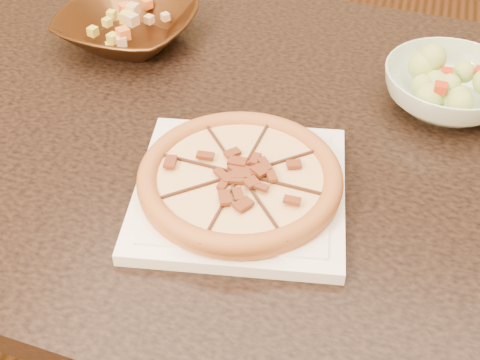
{
  "coord_description": "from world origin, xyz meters",
  "views": [
    {
      "loc": [
        0.17,
        -0.93,
        1.37
      ],
      "look_at": [
        -0.01,
        -0.3,
        0.78
      ],
      "focal_mm": 50.0,
      "sensor_mm": 36.0,
      "label": 1
    }
  ],
  "objects_px": {
    "pizza": "(240,178)",
    "bronze_bowl": "(128,27)",
    "dining_table": "(196,163)",
    "plate": "(240,191)",
    "salad_bowl": "(449,88)"
  },
  "relations": [
    {
      "from": "dining_table",
      "to": "plate",
      "type": "bearing_deg",
      "value": -52.92
    },
    {
      "from": "pizza",
      "to": "bronze_bowl",
      "type": "relative_size",
      "value": 1.15
    },
    {
      "from": "bronze_bowl",
      "to": "plate",
      "type": "bearing_deg",
      "value": -48.24
    },
    {
      "from": "plate",
      "to": "salad_bowl",
      "type": "relative_size",
      "value": 1.57
    },
    {
      "from": "pizza",
      "to": "salad_bowl",
      "type": "height_order",
      "value": "salad_bowl"
    },
    {
      "from": "salad_bowl",
      "to": "pizza",
      "type": "bearing_deg",
      "value": -131.28
    },
    {
      "from": "plate",
      "to": "salad_bowl",
      "type": "height_order",
      "value": "salad_bowl"
    },
    {
      "from": "dining_table",
      "to": "pizza",
      "type": "distance_m",
      "value": 0.24
    },
    {
      "from": "plate",
      "to": "dining_table",
      "type": "bearing_deg",
      "value": 127.08
    },
    {
      "from": "pizza",
      "to": "dining_table",
      "type": "bearing_deg",
      "value": 127.08
    },
    {
      "from": "dining_table",
      "to": "pizza",
      "type": "bearing_deg",
      "value": -52.92
    },
    {
      "from": "salad_bowl",
      "to": "bronze_bowl",
      "type": "bearing_deg",
      "value": 175.05
    },
    {
      "from": "plate",
      "to": "salad_bowl",
      "type": "bearing_deg",
      "value": 48.73
    },
    {
      "from": "plate",
      "to": "bronze_bowl",
      "type": "relative_size",
      "value": 1.36
    },
    {
      "from": "pizza",
      "to": "bronze_bowl",
      "type": "distance_m",
      "value": 0.46
    }
  ]
}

